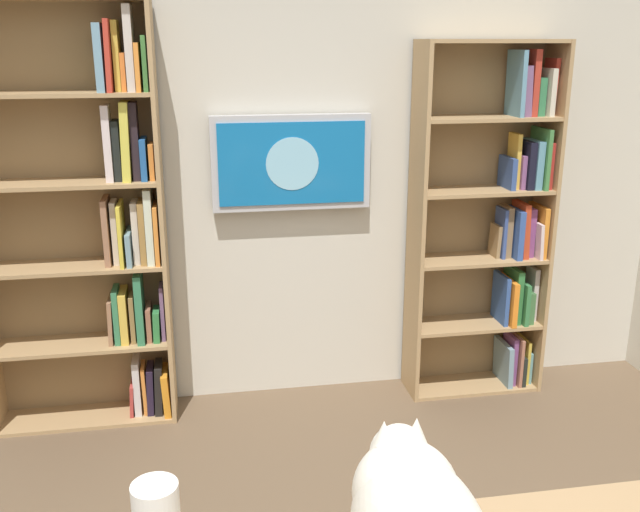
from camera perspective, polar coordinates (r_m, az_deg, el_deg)
The scene contains 4 objects.
wall_back at distance 3.85m, azimuth -3.21°, elevation 7.76°, with size 4.52×0.06×2.70m, color beige.
bookshelf_left at distance 4.07m, azimuth 13.94°, elevation 2.49°, with size 0.77×0.28×1.97m.
bookshelf_right at distance 3.75m, azimuth -17.67°, elevation 2.45°, with size 0.93×0.28×2.16m.
wall_mounted_tv at distance 3.77m, azimuth -2.31°, elevation 7.51°, with size 0.84×0.07×0.50m.
Camera 1 is at (0.44, 1.54, 1.96)m, focal length 39.75 mm.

